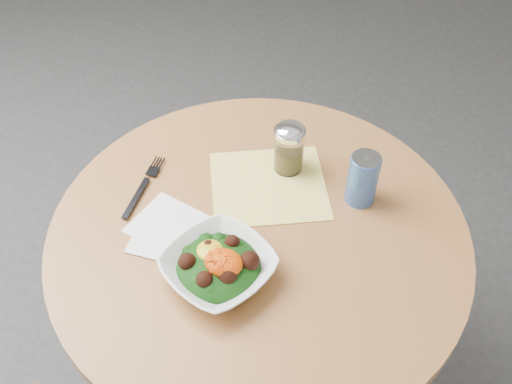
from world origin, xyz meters
TOP-DOWN VIEW (x-y plane):
  - ground at (0.00, 0.00)m, footprint 6.00×6.00m
  - table at (0.00, 0.00)m, footprint 0.90×0.90m
  - cloth_napkin at (-0.03, 0.13)m, footprint 0.34×0.33m
  - paper_napkins at (-0.18, -0.08)m, footprint 0.17×0.18m
  - salad_bowl at (-0.03, -0.14)m, footprint 0.27×0.27m
  - fork at (-0.29, 0.02)m, footprint 0.04×0.20m
  - spice_shaker at (-0.00, 0.20)m, footprint 0.07×0.07m
  - beverage_can at (0.18, 0.17)m, footprint 0.07×0.07m

SIDE VIEW (x-z plane):
  - ground at x=0.00m, z-range 0.00..0.00m
  - table at x=0.00m, z-range 0.18..0.93m
  - cloth_napkin at x=-0.03m, z-range 0.75..0.75m
  - paper_napkins at x=-0.18m, z-range 0.75..0.75m
  - fork at x=-0.29m, z-range 0.75..0.76m
  - salad_bowl at x=-0.03m, z-range 0.74..0.82m
  - beverage_can at x=0.18m, z-range 0.75..0.88m
  - spice_shaker at x=0.00m, z-range 0.75..0.88m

